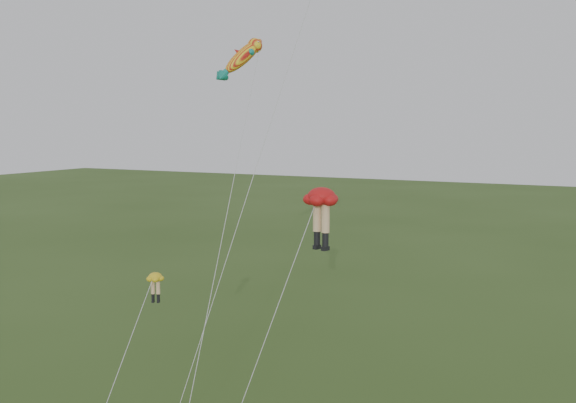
% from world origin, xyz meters
% --- Properties ---
extents(legs_kite_red_mid, '(3.99, 5.88, 12.30)m').
position_xyz_m(legs_kite_red_mid, '(6.07, 2.59, 11.56)').
color(legs_kite_red_mid, red).
rests_on(legs_kite_red_mid, ground).
extents(legs_kite_yellow, '(1.23, 6.82, 7.73)m').
position_xyz_m(legs_kite_yellow, '(-2.57, 1.61, 6.99)').
color(legs_kite_yellow, yellow).
rests_on(legs_kite_yellow, ground).
extents(fish_kite, '(3.95, 12.14, 20.20)m').
position_xyz_m(fish_kite, '(-1.37, 8.71, 18.78)').
color(fish_kite, yellow).
rests_on(fish_kite, ground).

